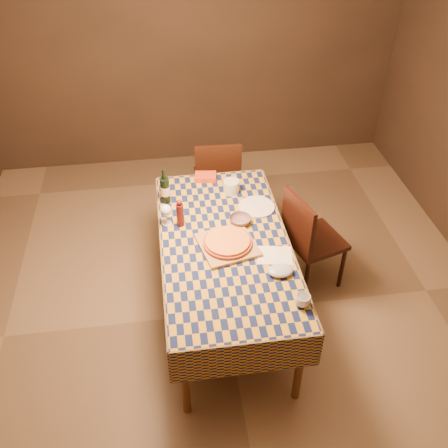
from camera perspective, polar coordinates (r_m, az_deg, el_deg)
The scene contains 16 objects.
room at distance 3.28m, azimuth 0.12°, elevation 5.57°, with size 5.00×5.10×2.70m.
dining_table at distance 3.68m, azimuth 0.11°, elevation -2.98°, with size 0.94×1.84×0.77m.
cutting_board at distance 3.59m, azimuth 0.40°, elevation -2.41°, with size 0.38×0.38×0.02m, color #A2764C.
pizza at distance 3.57m, azimuth 0.41°, elevation -2.07°, with size 0.38×0.38×0.04m.
pepper_mill at distance 3.73m, azimuth -5.05°, elevation 1.19°, with size 0.06×0.06×0.23m.
bowl at distance 3.79m, azimuth 1.86°, elevation 0.43°, with size 0.17×0.17×0.05m, color #684C58.
wine_glass at distance 3.74m, azimuth -6.66°, elevation 1.50°, with size 0.09×0.09×0.17m.
wine_bottle at distance 3.98m, azimuth -6.75°, elevation 3.90°, with size 0.09×0.09×0.31m.
deli_tub at distance 4.09m, azimuth 0.83°, elevation 4.28°, with size 0.13×0.13×0.11m, color silver.
takeout_container at distance 4.28m, azimuth -2.12°, elevation 5.41°, with size 0.18×0.13×0.05m, color #BD3A18.
white_plate at distance 3.96m, azimuth 3.75°, elevation 1.95°, with size 0.29×0.29×0.02m, color silver.
tumbler at distance 3.21m, azimuth 8.99°, elevation -8.62°, with size 0.10×0.10×0.08m, color white.
flour_patch at distance 3.54m, azimuth 5.79°, elevation -3.57°, with size 0.25×0.19×0.00m, color white.
flour_bag at distance 3.40m, azimuth 6.48°, elevation -5.31°, with size 0.18×0.13×0.05m, color #9CAEC7.
chair_far at distance 4.75m, azimuth -0.76°, elevation 5.36°, with size 0.44×0.44×0.93m.
chair_right at distance 4.12m, azimuth 9.54°, elevation -1.42°, with size 0.53×0.53×0.93m.
Camera 1 is at (-0.39, -2.71, 3.16)m, focal length 40.00 mm.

